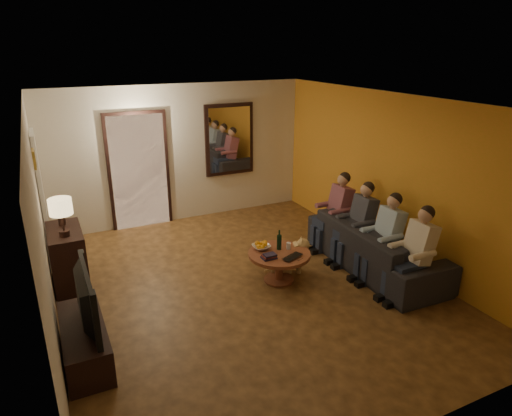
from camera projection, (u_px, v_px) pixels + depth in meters
name	position (u px, v px, depth m)	size (l,w,h in m)	color
floor	(246.00, 286.00, 6.54)	(5.00, 6.00, 0.01)	#3F2811
ceiling	(245.00, 102.00, 5.66)	(5.00, 6.00, 0.01)	white
back_wall	(180.00, 154.00, 8.64)	(5.00, 0.02, 2.60)	beige
front_wall	(405.00, 313.00, 3.56)	(5.00, 0.02, 2.60)	beige
left_wall	(42.00, 232.00, 5.08)	(0.02, 6.00, 2.60)	beige
right_wall	(391.00, 178.00, 7.12)	(0.02, 6.00, 2.60)	beige
orange_accent	(391.00, 178.00, 7.12)	(0.01, 6.00, 2.60)	gold
kitchen_doorway	(139.00, 172.00, 8.38)	(1.00, 0.06, 2.10)	#FFE0A5
door_trim	(139.00, 172.00, 8.37)	(1.12, 0.04, 2.22)	black
fridge_glimpse	(153.00, 178.00, 8.54)	(0.45, 0.03, 1.70)	silver
mirror_frame	(229.00, 140.00, 8.95)	(1.00, 0.05, 1.40)	black
mirror_glass	(230.00, 140.00, 8.92)	(0.86, 0.02, 1.26)	white
white_door	(42.00, 197.00, 7.14)	(0.06, 0.85, 2.04)	white
framed_art	(34.00, 159.00, 6.00)	(0.03, 0.28, 0.24)	#B28C33
art_canvas	(35.00, 159.00, 6.01)	(0.01, 0.22, 0.18)	brown
dresser	(68.00, 257.00, 6.48)	(0.45, 0.94, 0.84)	black
table_lamp	(62.00, 217.00, 6.05)	(0.30, 0.30, 0.54)	beige
flower_vase	(60.00, 210.00, 6.44)	(0.14, 0.14, 0.44)	red
tv_stand	(85.00, 342.00, 4.99)	(0.45, 1.25, 0.42)	black
tv	(78.00, 299.00, 4.81)	(0.15, 1.12, 0.64)	black
sofa	(375.00, 246.00, 6.97)	(0.96, 2.46, 0.72)	black
person_a	(415.00, 257.00, 6.09)	(0.60, 0.40, 1.20)	tan
person_b	(385.00, 240.00, 6.60)	(0.60, 0.40, 1.20)	tan
person_c	(359.00, 226.00, 7.11)	(0.60, 0.40, 1.20)	tan
person_d	(336.00, 214.00, 7.61)	(0.60, 0.40, 1.20)	tan
dog	(288.00, 255.00, 6.86)	(0.56, 0.24, 0.56)	#A9864E
coffee_table	(279.00, 267.00, 6.63)	(0.90, 0.90, 0.45)	brown
bowl	(261.00, 247.00, 6.66)	(0.26, 0.26, 0.06)	white
oranges	(261.00, 243.00, 6.63)	(0.20, 0.20, 0.08)	orange
wine_bottle	(279.00, 240.00, 6.61)	(0.07, 0.07, 0.31)	black
wine_glass	(289.00, 246.00, 6.65)	(0.06, 0.06, 0.10)	silver
book_stack	(269.00, 256.00, 6.37)	(0.20, 0.15, 0.07)	black
laptop	(295.00, 258.00, 6.35)	(0.33, 0.21, 0.03)	black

